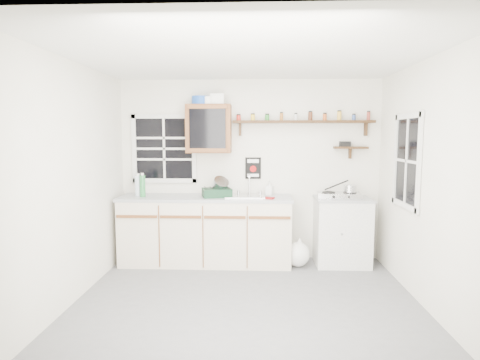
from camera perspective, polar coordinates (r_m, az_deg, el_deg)
name	(u,v)px	position (r m, az deg, el deg)	size (l,w,h in m)	color
room	(247,184)	(4.03, 0.96, -0.55)	(3.64, 3.24, 2.54)	#59595C
main_cabinet	(206,230)	(5.50, -4.87, -7.07)	(2.31, 0.63, 0.92)	beige
right_cabinet	(342,231)	(5.60, 14.29, -7.05)	(0.73, 0.57, 0.91)	beige
sink	(245,196)	(5.37, 0.78, -2.25)	(0.52, 0.44, 0.29)	#B7B7BC
upper_cabinet	(209,129)	(5.49, -4.45, 7.27)	(0.60, 0.32, 0.65)	#5B3316
upper_cabinet_clutter	(207,100)	(5.51, -4.71, 11.27)	(0.44, 0.24, 0.14)	#1946A5
spice_shelf	(303,121)	(5.56, 8.95, 8.25)	(1.91, 0.18, 0.34)	#321F0E
secondary_shelf	(349,147)	(5.67, 15.24, 4.53)	(0.45, 0.16, 0.24)	#321F0E
warning_sign	(253,168)	(5.61, 1.87, 1.70)	(0.22, 0.02, 0.30)	black
window_back	(164,149)	(5.74, -10.73, 4.40)	(0.93, 0.03, 0.98)	black
window_right	(407,161)	(4.87, 22.68, 2.50)	(0.03, 0.78, 1.08)	black
water_bottles	(140,186)	(5.54, -14.02, -0.77)	(0.16, 0.14, 0.32)	silver
dish_rack	(218,190)	(5.35, -3.16, -1.44)	(0.43, 0.37, 0.28)	black
soap_bottle	(269,188)	(5.54, 4.21, -1.13)	(0.09, 0.09, 0.19)	silver
rag	(269,198)	(5.20, 4.12, -2.58)	(0.13, 0.11, 0.02)	maroon
hotplate	(339,195)	(5.48, 13.92, -2.10)	(0.58, 0.35, 0.08)	#B7B7BC
saucepan	(349,189)	(5.50, 15.30, -1.21)	(0.39, 0.25, 0.17)	#B7B7BC
trash_bag	(298,254)	(5.44, 8.24, -10.37)	(0.36, 0.33, 0.42)	white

